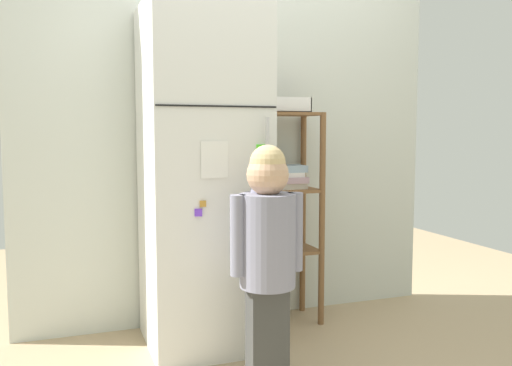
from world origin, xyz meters
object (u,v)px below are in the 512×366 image
(pantry_shelf_unit, at_px, (287,197))
(child_standing, at_px, (267,240))
(refrigerator, at_px, (202,178))
(fruit_bin, at_px, (287,106))

(pantry_shelf_unit, bearing_deg, child_standing, -119.10)
(refrigerator, relative_size, child_standing, 1.66)
(child_standing, distance_m, fruit_bin, 1.03)
(child_standing, xyz_separation_m, pantry_shelf_unit, (0.40, 0.72, 0.10))
(child_standing, height_order, pantry_shelf_unit, pantry_shelf_unit)
(pantry_shelf_unit, bearing_deg, refrigerator, -163.85)
(child_standing, distance_m, pantry_shelf_unit, 0.83)
(fruit_bin, bearing_deg, refrigerator, -164.92)
(fruit_bin, bearing_deg, child_standing, -119.14)
(pantry_shelf_unit, distance_m, fruit_bin, 0.54)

